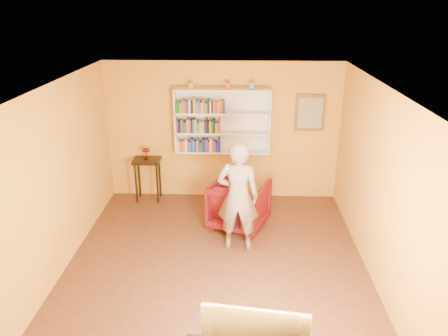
{
  "coord_description": "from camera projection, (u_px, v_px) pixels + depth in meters",
  "views": [
    {
      "loc": [
        0.32,
        -5.62,
        3.77
      ],
      "look_at": [
        0.09,
        0.75,
        1.28
      ],
      "focal_mm": 35.0,
      "sensor_mm": 36.0,
      "label": 1
    }
  ],
  "objects": [
    {
      "name": "books_row_middle",
      "position": [
        199.0,
        126.0,
        8.23
      ],
      "size": [
        0.82,
        0.19,
        0.27
      ],
      "color": "#66297B",
      "rests_on": "bookshelf"
    },
    {
      "name": "armchair",
      "position": [
        239.0,
        204.0,
        7.59
      ],
      "size": [
        1.17,
        1.19,
        0.84
      ],
      "primitive_type": "imported",
      "rotation": [
        0.0,
        0.0,
        2.76
      ],
      "color": "#49050D",
      "rests_on": "ground"
    },
    {
      "name": "console_table",
      "position": [
        147.0,
        166.0,
        8.51
      ],
      "size": [
        0.52,
        0.4,
        0.85
      ],
      "color": "black",
      "rests_on": "ground"
    },
    {
      "name": "framed_painting",
      "position": [
        310.0,
        113.0,
        8.21
      ],
      "size": [
        0.55,
        0.05,
        0.7
      ],
      "color": "brown",
      "rests_on": "room_shell"
    },
    {
      "name": "room_shell",
      "position": [
        216.0,
        204.0,
        6.25
      ],
      "size": [
        5.3,
        5.8,
        2.88
      ],
      "color": "#462616",
      "rests_on": "ground"
    },
    {
      "name": "person",
      "position": [
        238.0,
        197.0,
        6.74
      ],
      "size": [
        0.68,
        0.46,
        1.8
      ],
      "primitive_type": "imported",
      "rotation": [
        0.0,
        0.0,
        3.1
      ],
      "color": "#746255",
      "rests_on": "ground"
    },
    {
      "name": "books_row_lower",
      "position": [
        199.0,
        145.0,
        8.36
      ],
      "size": [
        0.82,
        0.18,
        0.27
      ],
      "color": "silver",
      "rests_on": "bookshelf"
    },
    {
      "name": "bookshelf",
      "position": [
        223.0,
        121.0,
        8.28
      ],
      "size": [
        1.8,
        0.29,
        1.23
      ],
      "color": "white",
      "rests_on": "room_shell"
    },
    {
      "name": "television",
      "position": [
        256.0,
        328.0,
        4.22
      ],
      "size": [
        1.03,
        0.27,
        0.59
      ],
      "primitive_type": "imported",
      "rotation": [
        0.0,
        0.0,
        -0.13
      ],
      "color": "black",
      "rests_on": "tv_cabinet"
    },
    {
      "name": "ruby_lustre",
      "position": [
        146.0,
        151.0,
        8.39
      ],
      "size": [
        0.14,
        0.14,
        0.23
      ],
      "color": "maroon",
      "rests_on": "console_table"
    },
    {
      "name": "books_row_upper",
      "position": [
        200.0,
        107.0,
        8.09
      ],
      "size": [
        0.91,
        0.19,
        0.27
      ],
      "color": "#16661D",
      "rests_on": "bookshelf"
    },
    {
      "name": "ornament_centre",
      "position": [
        228.0,
        86.0,
        7.98
      ],
      "size": [
        0.08,
        0.08,
        0.12
      ],
      "primitive_type": "cube",
      "color": "#983832",
      "rests_on": "bookshelf"
    },
    {
      "name": "ornament_left",
      "position": [
        191.0,
        86.0,
        8.0
      ],
      "size": [
        0.08,
        0.08,
        0.11
      ],
      "primitive_type": "cube",
      "color": "#C37B37",
      "rests_on": "bookshelf"
    },
    {
      "name": "game_remote",
      "position": [
        227.0,
        167.0,
        6.3
      ],
      "size": [
        0.04,
        0.15,
        0.04
      ],
      "primitive_type": "cube",
      "color": "silver",
      "rests_on": "person"
    },
    {
      "name": "ornament_right",
      "position": [
        252.0,
        86.0,
        7.96
      ],
      "size": [
        0.09,
        0.09,
        0.12
      ],
      "primitive_type": "cube",
      "color": "slate",
      "rests_on": "bookshelf"
    }
  ]
}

